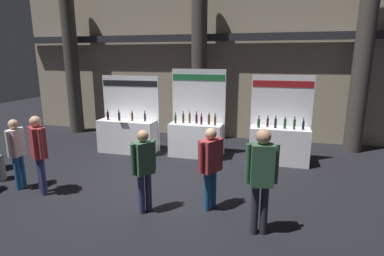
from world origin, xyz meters
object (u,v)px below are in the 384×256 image
at_px(exhibitor_booth_1, 196,136).
at_px(visitor_3, 210,161).
at_px(visitor_1, 38,148).
at_px(exhibitor_booth_0, 128,133).
at_px(visitor_4, 261,172).
at_px(visitor_5, 144,165).
at_px(exhibitor_booth_2, 279,141).
at_px(visitor_6, 17,149).

bearing_deg(exhibitor_booth_1, visitor_3, -71.09).
relative_size(exhibitor_booth_1, visitor_1, 1.49).
xyz_separation_m(exhibitor_booth_0, exhibitor_booth_1, (2.15, 0.16, 0.02)).
relative_size(visitor_4, visitor_5, 1.12).
distance_m(visitor_3, visitor_5, 1.25).
bearing_deg(exhibitor_booth_2, exhibitor_booth_0, -177.96).
bearing_deg(visitor_5, exhibitor_booth_1, -145.76).
xyz_separation_m(visitor_1, visitor_6, (-0.69, 0.11, -0.12)).
height_order(exhibitor_booth_1, visitor_3, exhibitor_booth_1).
bearing_deg(visitor_5, visitor_1, -58.02).
bearing_deg(visitor_1, exhibitor_booth_1, 88.48).
height_order(visitor_3, visitor_6, visitor_3).
bearing_deg(visitor_4, visitor_3, 133.94).
distance_m(exhibitor_booth_1, visitor_5, 3.57).
distance_m(exhibitor_booth_0, exhibitor_booth_2, 4.54).
xyz_separation_m(exhibitor_booth_1, visitor_1, (-2.58, -3.38, 0.42)).
bearing_deg(visitor_1, visitor_6, -153.26).
bearing_deg(visitor_4, visitor_6, 162.12).
relative_size(visitor_1, visitor_3, 1.06).
relative_size(exhibitor_booth_1, visitor_5, 1.59).
distance_m(exhibitor_booth_1, visitor_3, 3.31).
relative_size(visitor_1, visitor_4, 0.95).
height_order(exhibitor_booth_0, visitor_3, exhibitor_booth_0).
bearing_deg(exhibitor_booth_0, visitor_3, -42.63).
height_order(visitor_5, visitor_6, visitor_5).
relative_size(visitor_4, visitor_6, 1.14).
xyz_separation_m(exhibitor_booth_2, visitor_1, (-4.97, -3.38, 0.43)).
distance_m(exhibitor_booth_1, visitor_4, 4.29).
bearing_deg(visitor_6, visitor_3, -94.62).
height_order(visitor_1, visitor_6, visitor_1).
xyz_separation_m(visitor_5, visitor_6, (-3.16, 0.28, -0.03)).
relative_size(visitor_3, visitor_6, 1.02).
bearing_deg(visitor_3, visitor_6, 122.39).
bearing_deg(exhibitor_booth_1, exhibitor_booth_0, -175.80).
distance_m(exhibitor_booth_2, visitor_1, 6.03).
height_order(visitor_4, visitor_6, visitor_4).
xyz_separation_m(exhibitor_booth_0, exhibitor_booth_2, (4.53, 0.16, 0.01)).
xyz_separation_m(visitor_3, visitor_4, (0.96, -0.64, 0.12)).
distance_m(visitor_1, visitor_3, 3.66).
height_order(exhibitor_booth_0, visitor_5, exhibitor_booth_0).
relative_size(visitor_5, visitor_6, 1.01).
xyz_separation_m(exhibitor_booth_0, visitor_1, (-0.44, -3.22, 0.44)).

